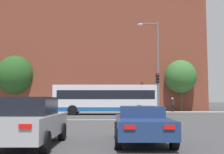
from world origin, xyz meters
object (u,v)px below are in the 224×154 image
(traffic_light_far_right, at_px, (141,92))
(street_lamp_junction, at_px, (154,60))
(car_roadster_right, at_px, (140,124))
(car_saloon_left, at_px, (27,122))
(pedestrian_walking_east, at_px, (171,103))
(pedestrian_waiting, at_px, (61,104))
(traffic_light_near_right, at_px, (156,88))
(bus_crossing_lead, at_px, (105,99))

(traffic_light_far_right, xyz_separation_m, street_lamp_junction, (-0.05, -11.27, 2.46))
(traffic_light_far_right, bearing_deg, street_lamp_junction, -90.24)
(car_roadster_right, bearing_deg, car_saloon_left, -168.56)
(traffic_light_far_right, xyz_separation_m, pedestrian_walking_east, (3.98, 0.65, -1.45))
(car_saloon_left, height_order, pedestrian_waiting, pedestrian_waiting)
(street_lamp_junction, height_order, pedestrian_waiting, street_lamp_junction)
(car_saloon_left, xyz_separation_m, street_lamp_junction, (6.48, 15.07, 4.20))
(traffic_light_near_right, bearing_deg, car_roadster_right, -101.74)
(car_saloon_left, distance_m, bus_crossing_lead, 20.36)
(car_roadster_right, distance_m, traffic_light_far_right, 25.81)
(pedestrian_waiting, bearing_deg, street_lamp_junction, -40.99)
(street_lamp_junction, distance_m, pedestrian_waiting, 16.42)
(bus_crossing_lead, relative_size, pedestrian_walking_east, 5.87)
(car_saloon_left, distance_m, pedestrian_walking_east, 28.96)
(car_roadster_right, relative_size, traffic_light_far_right, 1.14)
(traffic_light_far_right, xyz_separation_m, pedestrian_waiting, (-10.23, 0.98, -1.49))
(pedestrian_waiting, bearing_deg, car_roadster_right, -65.01)
(street_lamp_junction, bearing_deg, bus_crossing_lead, 130.29)
(car_roadster_right, height_order, bus_crossing_lead, bus_crossing_lead)
(traffic_light_near_right, relative_size, pedestrian_walking_east, 2.02)
(car_roadster_right, xyz_separation_m, pedestrian_waiting, (-7.48, 26.58, 0.40))
(car_roadster_right, xyz_separation_m, pedestrian_walking_east, (6.73, 26.25, 0.44))
(car_saloon_left, xyz_separation_m, pedestrian_walking_east, (10.51, 26.99, 0.29))
(traffic_light_near_right, xyz_separation_m, pedestrian_walking_east, (4.04, 13.27, -1.43))
(traffic_light_far_right, height_order, pedestrian_walking_east, traffic_light_far_right)
(car_saloon_left, relative_size, traffic_light_far_right, 1.16)
(bus_crossing_lead, height_order, pedestrian_waiting, bus_crossing_lead)
(car_saloon_left, xyz_separation_m, pedestrian_waiting, (-3.71, 27.32, 0.25))
(bus_crossing_lead, bearing_deg, street_lamp_junction, 40.29)
(street_lamp_junction, relative_size, pedestrian_walking_east, 4.57)
(car_saloon_left, relative_size, pedestrian_waiting, 2.45)
(car_roadster_right, height_order, pedestrian_waiting, pedestrian_waiting)
(pedestrian_walking_east, bearing_deg, bus_crossing_lead, 101.85)
(street_lamp_junction, bearing_deg, pedestrian_waiting, 129.75)
(street_lamp_junction, distance_m, pedestrian_walking_east, 13.18)
(bus_crossing_lead, distance_m, traffic_light_near_right, 7.89)
(bus_crossing_lead, relative_size, traffic_light_near_right, 2.91)
(pedestrian_waiting, bearing_deg, traffic_light_near_right, -43.92)
(car_saloon_left, distance_m, pedestrian_waiting, 27.57)
(car_saloon_left, distance_m, traffic_light_far_right, 27.19)
(car_roadster_right, distance_m, street_lamp_junction, 15.21)
(car_roadster_right, bearing_deg, street_lamp_junction, 79.61)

